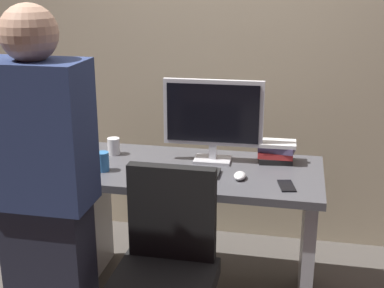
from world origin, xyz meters
name	(u,v)px	position (x,y,z in m)	size (l,w,h in m)	color
wall_back	(219,13)	(0.00, 0.81, 1.50)	(6.40, 0.10, 3.00)	tan
desk	(194,209)	(0.00, 0.00, 0.51)	(1.35, 0.66, 0.75)	#4C4C51
office_chair	(165,285)	(0.00, -0.63, 0.43)	(0.52, 0.52, 0.94)	black
person_at_desk	(45,205)	(-0.46, -0.78, 0.84)	(0.40, 0.24, 1.64)	#262838
monitor	(213,116)	(0.08, 0.12, 1.01)	(0.54, 0.15, 0.46)	silver
keyboard	(178,171)	(-0.06, -0.09, 0.76)	(0.43, 0.13, 0.02)	#262626
mouse	(240,176)	(0.26, -0.11, 0.77)	(0.06, 0.10, 0.03)	white
cup_near_keyboard	(102,162)	(-0.46, -0.14, 0.80)	(0.07, 0.07, 0.10)	#3372B2
cup_by_monitor	(114,146)	(-0.49, 0.13, 0.80)	(0.07, 0.07, 0.10)	silver
book_stack	(276,151)	(0.42, 0.19, 0.81)	(0.21, 0.16, 0.12)	black
cell_phone	(287,186)	(0.49, -0.16, 0.76)	(0.07, 0.14, 0.01)	black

